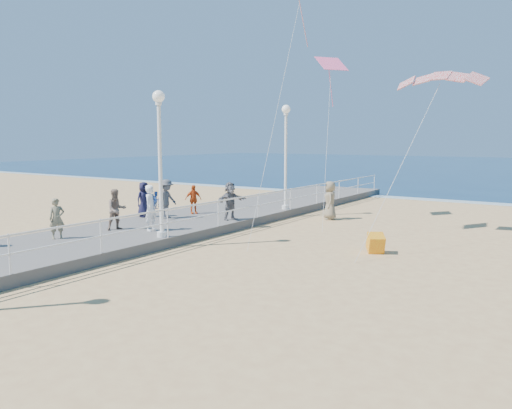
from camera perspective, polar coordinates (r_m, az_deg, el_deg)
The scene contains 18 objects.
ground at distance 15.69m, azimuth 3.56°, elevation -7.25°, with size 160.00×160.00×0.00m, color tan.
surf_line at distance 34.71m, azimuth 20.86°, elevation 0.41°, with size 160.00×1.20×0.04m, color silver.
boardwalk at distance 20.38m, azimuth -15.01°, elevation -3.50°, with size 5.00×44.00×0.40m, color slate.
railing at distance 18.45m, azimuth -10.09°, elevation -1.18°, with size 0.05×42.00×0.55m.
lamp_post_mid at distance 18.46m, azimuth -10.94°, elevation 6.33°, with size 0.44×0.44×5.32m.
lamp_post_far at distance 25.65m, azimuth 3.42°, elevation 6.71°, with size 0.44×0.44×5.32m.
woman_holding_toddler at distance 20.03m, azimuth -11.89°, elevation -0.38°, with size 0.66×0.43×1.81m, color white.
toddler_held at distance 19.99m, azimuth -11.31°, elevation 0.47°, with size 0.34×0.27×0.70m, color blue.
spectator_1 at distance 20.57m, azimuth -15.67°, elevation -0.56°, with size 0.79×0.62×1.63m, color #826A5A.
spectator_2 at distance 23.07m, azimuth -10.19°, elevation 0.63°, with size 1.15×0.66×1.78m, color #505154.
spectator_3 at distance 24.36m, azimuth -7.18°, elevation 0.59°, with size 0.82×0.34×1.40m, color #DA531B.
spectator_4 at distance 23.73m, azimuth -12.68°, elevation 0.57°, with size 0.80×0.52×1.63m, color #171632.
spectator_5 at distance 22.31m, azimuth -2.97°, elevation 0.41°, with size 1.58×0.50×1.70m, color slate.
spectator_6 at distance 19.40m, azimuth -21.81°, elevation -1.50°, with size 0.54×0.35×1.48m, color #7B7355.
beach_walker_c at distance 25.13m, azimuth 8.46°, elevation 0.46°, with size 0.94×0.61×1.92m, color #83755A.
box_kite at distance 18.07m, azimuth 13.51°, elevation -4.51°, with size 0.55×0.55×0.60m, color #E65B0D.
kite_parafoil at distance 21.36m, azimuth 20.34°, elevation 13.64°, with size 3.45×0.90×0.30m, color red, non-canonical shape.
kite_diamond_pink at distance 25.62m, azimuth 8.60°, elevation 15.64°, with size 1.32×1.32×0.02m, color #FF5D92.
Camera 1 is at (7.62, -13.13, 3.97)m, focal length 35.00 mm.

